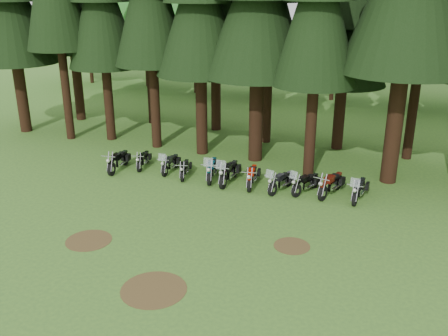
# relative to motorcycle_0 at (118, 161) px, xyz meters

# --- Properties ---
(ground) EXTENTS (120.00, 120.00, 0.00)m
(ground) POSITION_rel_motorcycle_0_xyz_m (6.22, -5.14, -0.49)
(ground) COLOR #3B6B27
(ground) RESTS_ON ground
(pine_back_4) EXTENTS (4.94, 4.94, 13.78)m
(pine_back_4) POSITION_rel_motorcycle_0_xyz_m (10.25, 8.11, 7.76)
(pine_back_4) COLOR #311C10
(pine_back_4) RESTS_ON ground
(decid_0) EXTENTS (8.00, 7.78, 10.00)m
(decid_0) POSITION_rel_motorcycle_0_xyz_m (-15.88, 20.13, 5.41)
(decid_0) COLOR #311C10
(decid_0) RESTS_ON ground
(decid_1) EXTENTS (7.91, 7.69, 9.88)m
(decid_1) POSITION_rel_motorcycle_0_xyz_m (-9.77, 20.63, 5.34)
(decid_1) COLOR #311C10
(decid_1) RESTS_ON ground
(decid_2) EXTENTS (6.72, 6.53, 8.40)m
(decid_2) POSITION_rel_motorcycle_0_xyz_m (-4.22, 19.64, 4.46)
(decid_2) COLOR #311C10
(decid_2) RESTS_ON ground
(decid_3) EXTENTS (6.12, 5.95, 7.65)m
(decid_3) POSITION_rel_motorcycle_0_xyz_m (1.50, 19.99, 4.02)
(decid_3) COLOR #311C10
(decid_3) RESTS_ON ground
(decid_4) EXTENTS (5.93, 5.76, 7.41)m
(decid_4) POSITION_rel_motorcycle_0_xyz_m (7.79, 21.19, 3.88)
(decid_4) COLOR #311C10
(decid_4) RESTS_ON ground
(decid_5) EXTENTS (8.45, 8.21, 10.56)m
(decid_5) POSITION_rel_motorcycle_0_xyz_m (14.51, 20.58, 5.74)
(decid_5) COLOR #311C10
(decid_5) RESTS_ON ground
(dirt_patch_0) EXTENTS (1.80, 1.80, 0.01)m
(dirt_patch_0) POSITION_rel_motorcycle_0_xyz_m (3.22, -7.14, -0.49)
(dirt_patch_0) COLOR #4C3D1E
(dirt_patch_0) RESTS_ON ground
(dirt_patch_1) EXTENTS (1.40, 1.40, 0.01)m
(dirt_patch_1) POSITION_rel_motorcycle_0_xyz_m (10.72, -4.64, -0.49)
(dirt_patch_1) COLOR #4C3D1E
(dirt_patch_1) RESTS_ON ground
(dirt_patch_2) EXTENTS (2.20, 2.20, 0.01)m
(dirt_patch_2) POSITION_rel_motorcycle_0_xyz_m (7.22, -9.14, -0.49)
(dirt_patch_2) COLOR #4C3D1E
(dirt_patch_2) RESTS_ON ground
(motorcycle_0) EXTENTS (0.47, 2.37, 0.97)m
(motorcycle_0) POSITION_rel_motorcycle_0_xyz_m (0.00, 0.00, 0.00)
(motorcycle_0) COLOR black
(motorcycle_0) RESTS_ON ground
(motorcycle_1) EXTENTS (0.61, 1.97, 0.81)m
(motorcycle_1) POSITION_rel_motorcycle_0_xyz_m (1.02, 0.84, -0.08)
(motorcycle_1) COLOR black
(motorcycle_1) RESTS_ON ground
(motorcycle_2) EXTENTS (0.46, 2.13, 1.33)m
(motorcycle_2) POSITION_rel_motorcycle_0_xyz_m (2.70, 0.78, -0.05)
(motorcycle_2) COLOR black
(motorcycle_2) RESTS_ON ground
(motorcycle_3) EXTENTS (0.68, 1.91, 0.79)m
(motorcycle_3) POSITION_rel_motorcycle_0_xyz_m (3.72, 0.43, -0.09)
(motorcycle_3) COLOR black
(motorcycle_3) RESTS_ON ground
(motorcycle_4) EXTENTS (0.92, 2.44, 1.55)m
(motorcycle_4) POSITION_rel_motorcycle_0_xyz_m (5.17, 0.63, 0.02)
(motorcycle_4) COLOR black
(motorcycle_4) RESTS_ON ground
(motorcycle_5) EXTENTS (0.47, 2.52, 1.58)m
(motorcycle_5) POSITION_rel_motorcycle_0_xyz_m (6.15, 0.49, 0.04)
(motorcycle_5) COLOR black
(motorcycle_5) RESTS_ON ground
(motorcycle_6) EXTENTS (0.55, 2.25, 0.92)m
(motorcycle_6) POSITION_rel_motorcycle_0_xyz_m (7.35, 0.54, -0.02)
(motorcycle_6) COLOR black
(motorcycle_6) RESTS_ON ground
(motorcycle_7) EXTENTS (0.84, 2.19, 1.39)m
(motorcycle_7) POSITION_rel_motorcycle_0_xyz_m (8.85, 0.42, -0.03)
(motorcycle_7) COLOR black
(motorcycle_7) RESTS_ON ground
(motorcycle_8) EXTENTS (1.06, 2.13, 1.38)m
(motorcycle_8) POSITION_rel_motorcycle_0_xyz_m (10.01, 0.67, -0.03)
(motorcycle_8) COLOR black
(motorcycle_8) RESTS_ON ground
(motorcycle_9) EXTENTS (0.75, 2.39, 0.99)m
(motorcycle_9) POSITION_rel_motorcycle_0_xyz_m (11.17, 0.86, 0.01)
(motorcycle_9) COLOR black
(motorcycle_9) RESTS_ON ground
(motorcycle_10) EXTENTS (0.50, 2.29, 1.44)m
(motorcycle_10) POSITION_rel_motorcycle_0_xyz_m (12.48, 0.76, -0.01)
(motorcycle_10) COLOR black
(motorcycle_10) RESTS_ON ground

